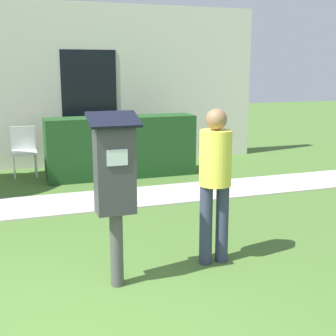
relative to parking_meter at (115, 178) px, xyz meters
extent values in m
cube|color=#B7B2A8|center=(-0.66, 2.80, -1.01)|extent=(12.00, 1.10, 0.02)
cube|color=silver|center=(-0.66, 5.63, 0.58)|extent=(10.00, 0.24, 3.20)
cube|color=black|center=(0.74, 5.50, 0.28)|extent=(1.10, 0.02, 2.00)
cylinder|color=#4C4C4C|center=(0.00, 0.00, -0.67)|extent=(0.12, 0.12, 0.70)
cube|color=#38383D|center=(0.00, 0.00, 0.08)|extent=(0.34, 0.22, 0.80)
cube|color=silver|center=(0.00, -0.12, 0.20)|extent=(0.18, 0.01, 0.14)
cube|color=black|center=(0.00, 0.00, 0.51)|extent=(0.44, 0.31, 0.12)
cylinder|color=#333851|center=(0.96, 0.18, -0.61)|extent=(0.13, 0.13, 0.82)
cylinder|color=#333851|center=(1.14, 0.18, -0.61)|extent=(0.13, 0.13, 0.82)
cylinder|color=#EADB4C|center=(1.05, 0.18, 0.08)|extent=(0.32, 0.32, 0.55)
sphere|color=#8C6647|center=(1.05, 0.18, 0.46)|extent=(0.21, 0.21, 0.21)
cylinder|color=white|center=(-0.78, 4.68, -0.81)|extent=(0.03, 0.03, 0.42)
cylinder|color=white|center=(-0.40, 4.68, -0.81)|extent=(0.03, 0.03, 0.42)
cylinder|color=white|center=(-0.78, 5.06, -0.81)|extent=(0.03, 0.03, 0.42)
cylinder|color=white|center=(-0.40, 5.06, -0.81)|extent=(0.03, 0.03, 0.42)
cube|color=white|center=(-0.59, 4.87, -0.58)|extent=(0.44, 0.44, 0.04)
cube|color=white|center=(-0.59, 5.07, -0.34)|extent=(0.44, 0.04, 0.44)
cube|color=#1E471E|center=(1.08, 4.25, -0.47)|extent=(2.69, 0.60, 1.10)
camera|label=1|loc=(-0.87, -3.92, 0.96)|focal=50.00mm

